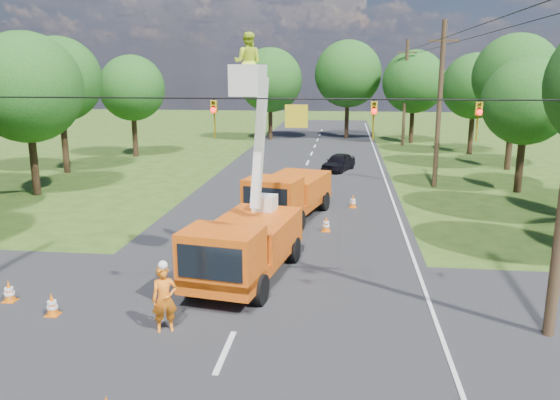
# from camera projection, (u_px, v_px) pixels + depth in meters

# --- Properties ---
(ground) EXTENTS (140.00, 140.00, 0.00)m
(ground) POSITION_uv_depth(u_px,v_px,m) (296.00, 190.00, 33.19)
(ground) COLOR #2C4916
(ground) RESTS_ON ground
(road_main) EXTENTS (12.00, 100.00, 0.06)m
(road_main) POSITION_uv_depth(u_px,v_px,m) (296.00, 190.00, 33.19)
(road_main) COLOR black
(road_main) RESTS_ON ground
(road_cross) EXTENTS (56.00, 10.00, 0.07)m
(road_cross) POSITION_uv_depth(u_px,v_px,m) (240.00, 319.00, 15.79)
(road_cross) COLOR black
(road_cross) RESTS_ON ground
(edge_line) EXTENTS (0.12, 90.00, 0.02)m
(edge_line) POSITION_uv_depth(u_px,v_px,m) (389.00, 192.00, 32.54)
(edge_line) COLOR silver
(edge_line) RESTS_ON ground
(bucket_truck) EXTENTS (3.36, 6.65, 8.23)m
(bucket_truck) POSITION_uv_depth(u_px,v_px,m) (245.00, 231.00, 18.41)
(bucket_truck) COLOR #EF5410
(bucket_truck) RESTS_ON ground
(second_truck) EXTENTS (3.83, 6.81, 2.41)m
(second_truck) POSITION_uv_depth(u_px,v_px,m) (288.00, 194.00, 26.19)
(second_truck) COLOR #EF5410
(second_truck) RESTS_ON ground
(ground_worker) EXTENTS (0.82, 0.70, 1.91)m
(ground_worker) POSITION_uv_depth(u_px,v_px,m) (164.00, 299.00, 14.83)
(ground_worker) COLOR orange
(ground_worker) RESTS_ON ground
(distant_car) EXTENTS (2.72, 4.02, 1.27)m
(distant_car) POSITION_uv_depth(u_px,v_px,m) (339.00, 162.00, 39.45)
(distant_car) COLOR black
(distant_car) RESTS_ON ground
(traffic_cone_2) EXTENTS (0.38, 0.38, 0.71)m
(traffic_cone_2) POSITION_uv_depth(u_px,v_px,m) (280.00, 245.00, 21.39)
(traffic_cone_2) COLOR orange
(traffic_cone_2) RESTS_ON ground
(traffic_cone_3) EXTENTS (0.38, 0.38, 0.71)m
(traffic_cone_3) POSITION_uv_depth(u_px,v_px,m) (326.00, 224.00, 24.36)
(traffic_cone_3) COLOR orange
(traffic_cone_3) RESTS_ON ground
(traffic_cone_4) EXTENTS (0.38, 0.38, 0.71)m
(traffic_cone_4) POSITION_uv_depth(u_px,v_px,m) (52.00, 305.00, 15.91)
(traffic_cone_4) COLOR orange
(traffic_cone_4) RESTS_ON ground
(traffic_cone_5) EXTENTS (0.38, 0.38, 0.71)m
(traffic_cone_5) POSITION_uv_depth(u_px,v_px,m) (9.00, 291.00, 16.88)
(traffic_cone_5) COLOR orange
(traffic_cone_5) RESTS_ON ground
(traffic_cone_7) EXTENTS (0.38, 0.38, 0.71)m
(traffic_cone_7) POSITION_uv_depth(u_px,v_px,m) (353.00, 201.00, 28.67)
(traffic_cone_7) COLOR orange
(traffic_cone_7) RESTS_ON ground
(pole_right_mid) EXTENTS (1.80, 0.30, 10.00)m
(pole_right_mid) POSITION_uv_depth(u_px,v_px,m) (439.00, 104.00, 32.98)
(pole_right_mid) COLOR #4C3823
(pole_right_mid) RESTS_ON ground
(pole_right_far) EXTENTS (1.80, 0.30, 10.00)m
(pole_right_far) POSITION_uv_depth(u_px,v_px,m) (405.00, 92.00, 52.31)
(pole_right_far) COLOR #4C3823
(pole_right_far) RESTS_ON ground
(signal_span) EXTENTS (18.00, 0.29, 1.07)m
(signal_span) POSITION_uv_depth(u_px,v_px,m) (320.00, 115.00, 14.19)
(signal_span) COLOR black
(signal_span) RESTS_ON ground
(tree_left_d) EXTENTS (6.20, 6.20, 9.24)m
(tree_left_d) POSITION_uv_depth(u_px,v_px,m) (26.00, 88.00, 30.63)
(tree_left_d) COLOR #382616
(tree_left_d) RESTS_ON ground
(tree_left_e) EXTENTS (5.80, 5.80, 9.41)m
(tree_left_e) POSITION_uv_depth(u_px,v_px,m) (59.00, 80.00, 37.52)
(tree_left_e) COLOR #382616
(tree_left_e) RESTS_ON ground
(tree_left_f) EXTENTS (5.40, 5.40, 8.40)m
(tree_left_f) POSITION_uv_depth(u_px,v_px,m) (132.00, 88.00, 45.21)
(tree_left_f) COLOR #382616
(tree_left_f) RESTS_ON ground
(tree_right_c) EXTENTS (5.00, 5.00, 7.83)m
(tree_right_c) POSITION_uv_depth(u_px,v_px,m) (526.00, 102.00, 31.42)
(tree_right_c) COLOR #382616
(tree_right_c) RESTS_ON ground
(tree_right_d) EXTENTS (6.00, 6.00, 9.70)m
(tree_right_d) POSITION_uv_depth(u_px,v_px,m) (516.00, 77.00, 38.66)
(tree_right_d) COLOR #382616
(tree_right_d) RESTS_ON ground
(tree_right_e) EXTENTS (5.60, 5.60, 8.63)m
(tree_right_e) POSITION_uv_depth(u_px,v_px,m) (475.00, 86.00, 46.70)
(tree_right_e) COLOR #382616
(tree_right_e) RESTS_ON ground
(tree_far_a) EXTENTS (6.60, 6.60, 9.50)m
(tree_far_a) POSITION_uv_depth(u_px,v_px,m) (270.00, 80.00, 56.53)
(tree_far_a) COLOR #382616
(tree_far_a) RESTS_ON ground
(tree_far_b) EXTENTS (7.00, 7.00, 10.32)m
(tree_far_b) POSITION_uv_depth(u_px,v_px,m) (348.00, 74.00, 57.39)
(tree_far_b) COLOR #382616
(tree_far_b) RESTS_ON ground
(tree_far_c) EXTENTS (6.20, 6.20, 9.18)m
(tree_far_c) POSITION_uv_depth(u_px,v_px,m) (414.00, 82.00, 53.91)
(tree_far_c) COLOR #382616
(tree_far_c) RESTS_ON ground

